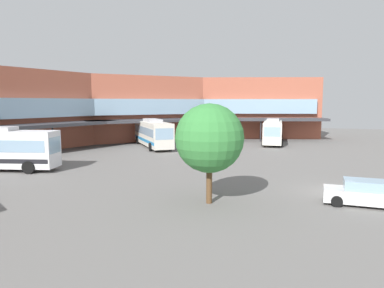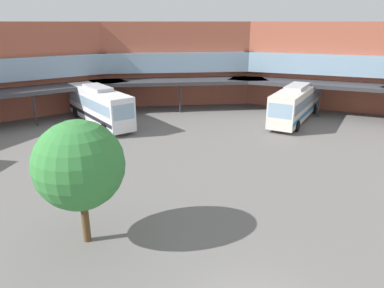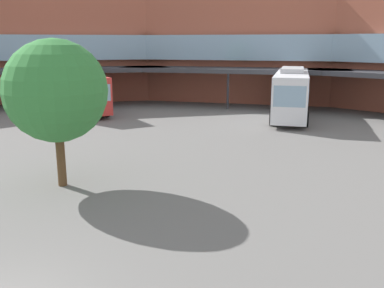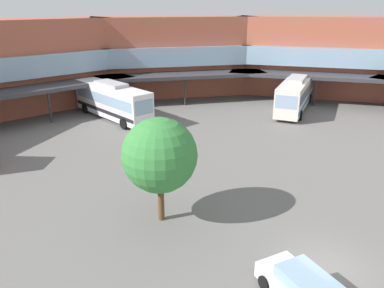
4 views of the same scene
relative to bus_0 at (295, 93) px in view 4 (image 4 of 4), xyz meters
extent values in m
plane|color=slate|center=(-18.11, -22.27, -1.94)|extent=(125.44, 125.44, 0.00)
cube|color=#AD5942|center=(7.90, 5.05, 3.12)|extent=(19.38, 18.86, 10.13)
cube|color=#8CADC6|center=(7.48, 4.62, 3.46)|extent=(18.02, 17.58, 2.36)
cube|color=#38383D|center=(4.45, 1.43, 1.43)|extent=(18.00, 17.41, 0.40)
cylinder|color=#2D2D33|center=(3.35, 0.27, -0.25)|extent=(0.20, 0.20, 3.38)
cube|color=#AD5942|center=(-8.65, 14.25, 3.12)|extent=(21.88, 11.09, 10.13)
cube|color=#8CADC6|center=(-8.80, 13.67, 3.46)|extent=(19.90, 10.79, 2.36)
cube|color=#38383D|center=(-9.90, 9.41, 1.43)|extent=(21.38, 9.15, 0.40)
cylinder|color=#2D2D33|center=(-10.31, 7.86, -0.25)|extent=(0.20, 0.20, 3.38)
cube|color=#AD5942|center=(-27.58, 14.25, 3.12)|extent=(21.88, 11.09, 10.13)
cube|color=#8CADC6|center=(-27.43, 13.67, 3.46)|extent=(19.90, 10.79, 2.36)
cube|color=#38383D|center=(-26.33, 9.41, 1.43)|extent=(21.38, 9.15, 0.40)
cylinder|color=#2D2D33|center=(-25.92, 7.86, -0.25)|extent=(0.20, 0.20, 3.38)
cube|color=silver|center=(0.01, 0.01, -0.03)|extent=(10.94, 9.57, 3.13)
cube|color=#8CADC6|center=(0.01, 0.01, 0.35)|extent=(10.41, 9.15, 1.00)
cube|color=#267FBF|center=(0.01, 0.01, -0.90)|extent=(10.77, 9.43, 0.38)
cube|color=#8CADC6|center=(-4.61, -3.75, 0.35)|extent=(1.51, 1.82, 1.38)
cube|color=#B2B2B7|center=(0.01, 0.01, 1.72)|extent=(4.49, 4.12, 0.36)
cylinder|color=black|center=(-2.36, -3.56, -1.39)|extent=(1.04, 0.93, 1.10)
cylinder|color=black|center=(-3.96, -1.58, -1.39)|extent=(1.04, 0.93, 1.10)
cylinder|color=black|center=(3.99, 1.60, -1.39)|extent=(1.04, 0.93, 1.10)
cylinder|color=black|center=(2.38, 3.58, -1.39)|extent=(1.04, 0.93, 1.10)
cube|color=white|center=(-19.73, 6.41, 0.03)|extent=(5.34, 11.81, 3.24)
cube|color=#8CADC6|center=(-19.73, 6.41, 0.41)|extent=(5.21, 11.16, 1.04)
cube|color=black|center=(-19.73, 6.41, -0.88)|extent=(5.31, 11.60, 0.39)
cube|color=#8CADC6|center=(-18.24, 0.86, 0.41)|extent=(2.09, 0.67, 1.42)
cube|color=#B2B2B7|center=(-19.73, 6.41, 1.82)|extent=(2.72, 4.47, 0.36)
cylinder|color=black|center=(-17.54, 2.92, -1.39)|extent=(0.57, 1.14, 1.10)
cylinder|color=black|center=(-19.88, 2.29, -1.39)|extent=(0.57, 1.14, 1.10)
cylinder|color=black|center=(-19.58, 10.53, -1.39)|extent=(0.57, 1.14, 1.10)
cylinder|color=black|center=(-21.92, 9.90, -1.39)|extent=(0.57, 1.14, 1.10)
cube|color=#8CADC6|center=(-20.68, -23.84, -0.71)|extent=(1.62, 2.66, 0.60)
cylinder|color=black|center=(-21.55, -22.13, -1.61)|extent=(0.23, 0.66, 0.66)
cylinder|color=black|center=(-19.75, -22.15, -1.61)|extent=(0.23, 0.66, 0.66)
cylinder|color=brown|center=(-23.23, -14.81, -0.52)|extent=(0.36, 0.36, 2.84)
sphere|color=#38843D|center=(-23.23, -14.81, 2.04)|extent=(4.15, 4.15, 4.15)
camera|label=1|loc=(-43.22, -20.61, 4.19)|focal=32.78mm
camera|label=2|loc=(-23.90, -30.42, 8.18)|focal=33.07mm
camera|label=3|loc=(-10.19, -27.00, 3.93)|focal=39.67mm
camera|label=4|loc=(-30.45, -32.33, 9.72)|focal=35.31mm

